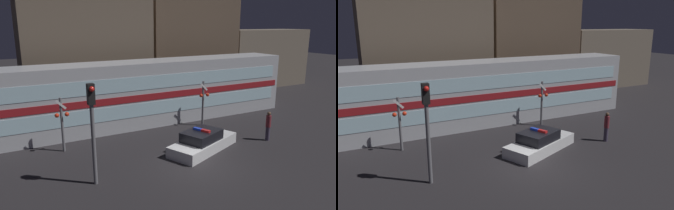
{
  "view_description": "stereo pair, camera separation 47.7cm",
  "coord_description": "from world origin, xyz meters",
  "views": [
    {
      "loc": [
        -8.64,
        -12.63,
        7.08
      ],
      "look_at": [
        0.95,
        5.0,
        2.01
      ],
      "focal_mm": 35.0,
      "sensor_mm": 36.0,
      "label": 1
    },
    {
      "loc": [
        -8.21,
        -12.85,
        7.08
      ],
      "look_at": [
        0.95,
        5.0,
        2.01
      ],
      "focal_mm": 35.0,
      "sensor_mm": 36.0,
      "label": 2
    }
  ],
  "objects": [
    {
      "name": "ground_plane",
      "position": [
        0.0,
        0.0,
        0.0
      ],
      "size": [
        120.0,
        120.0,
        0.0
      ],
      "primitive_type": "plane",
      "color": "#262326"
    },
    {
      "name": "train",
      "position": [
        0.4,
        8.19,
        2.23
      ],
      "size": [
        23.75,
        2.97,
        4.46
      ],
      "color": "#B7BABF",
      "rests_on": "ground_plane"
    },
    {
      "name": "police_car",
      "position": [
        1.45,
        1.8,
        0.48
      ],
      "size": [
        4.92,
        3.36,
        1.3
      ],
      "rotation": [
        0.0,
        0.0,
        0.39
      ],
      "color": "silver",
      "rests_on": "ground_plane"
    },
    {
      "name": "pedestrian",
      "position": [
        5.89,
        1.22,
        0.94
      ],
      "size": [
        0.31,
        0.31,
        1.82
      ],
      "color": "#3F384C",
      "rests_on": "ground_plane"
    },
    {
      "name": "crossing_signal_near",
      "position": [
        4.08,
        5.62,
        1.79
      ],
      "size": [
        0.78,
        0.34,
        3.17
      ],
      "color": "slate",
      "rests_on": "ground_plane"
    },
    {
      "name": "crossing_signal_far",
      "position": [
        -5.52,
        5.36,
        1.76
      ],
      "size": [
        0.78,
        0.34,
        3.11
      ],
      "color": "slate",
      "rests_on": "ground_plane"
    },
    {
      "name": "traffic_light_corner",
      "position": [
        -5.06,
        0.76,
        2.87
      ],
      "size": [
        0.3,
        0.46,
        4.59
      ],
      "color": "slate",
      "rests_on": "ground_plane"
    },
    {
      "name": "building_left",
      "position": [
        -1.74,
        13.88,
        5.21
      ],
      "size": [
        10.01,
        4.39,
        10.42
      ],
      "color": "brown",
      "rests_on": "ground_plane"
    },
    {
      "name": "building_center",
      "position": [
        8.44,
        15.98,
        4.63
      ],
      "size": [
        9.02,
        6.84,
        9.25
      ],
      "color": "brown",
      "rests_on": "ground_plane"
    },
    {
      "name": "building_right",
      "position": [
        18.91,
        15.41,
        3.15
      ],
      "size": [
        10.33,
        4.11,
        6.31
      ],
      "color": "#726656",
      "rests_on": "ground_plane"
    }
  ]
}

